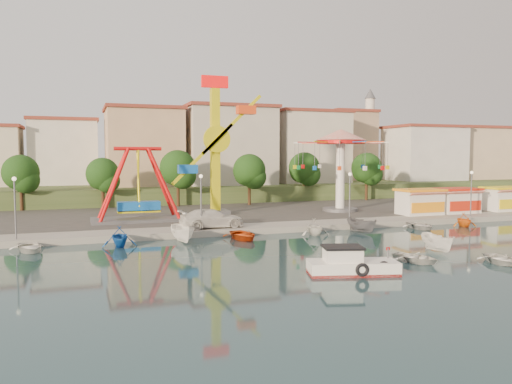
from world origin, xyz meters
name	(u,v)px	position (x,y,z in m)	size (l,w,h in m)	color
ground	(343,256)	(0.00, 0.00, 0.00)	(200.00, 200.00, 0.00)	#142F37
quay_deck	(184,194)	(0.00, 62.00, 0.30)	(200.00, 100.00, 0.60)	#9E998E
asphalt_pad	(231,209)	(0.00, 30.00, 0.60)	(90.00, 28.00, 0.01)	#4C4944
hill_terrace	(179,186)	(0.00, 67.00, 1.50)	(200.00, 60.00, 3.00)	#384C26
pirate_ship_ride	(138,186)	(-12.88, 21.70, 4.39)	(10.00, 5.00, 8.00)	#59595E
kamikaze_tower	(219,149)	(-3.09, 24.72, 8.45)	(7.39, 3.10, 16.50)	#59595E
wave_swinger	(341,151)	(12.33, 22.92, 8.20)	(11.60, 11.60, 10.40)	#59595E
booth_left	(420,202)	(19.57, 16.49, 2.16)	(5.40, 3.78, 3.08)	white
booth_mid	(457,200)	(25.03, 16.49, 2.16)	(5.40, 3.78, 3.08)	white
booth_right	(504,198)	(32.58, 16.49, 2.16)	(5.40, 3.78, 3.08)	white
lamp_post_0	(15,210)	(-24.00, 13.00, 3.10)	(0.14, 0.14, 5.00)	#59595E
lamp_post_1	(201,204)	(-8.00, 13.00, 3.10)	(0.14, 0.14, 5.00)	#59595E
lamp_post_2	(350,199)	(8.00, 13.00, 3.10)	(0.14, 0.14, 5.00)	#59595E
lamp_post_3	(471,195)	(24.00, 13.00, 3.10)	(0.14, 0.14, 5.00)	#59595E
tree_0	(21,173)	(-26.00, 36.98, 5.47)	(4.60, 4.60, 7.19)	#382314
tree_1	(103,174)	(-16.00, 36.24, 5.20)	(4.35, 4.35, 6.80)	#382314
tree_2	(178,168)	(-6.00, 35.81, 5.92)	(5.02, 5.02, 7.85)	#382314
tree_3	(249,170)	(4.00, 34.36, 5.55)	(4.68, 4.68, 7.32)	#382314
tree_4	(304,168)	(14.00, 37.35, 5.75)	(4.86, 4.86, 7.60)	#382314
tree_5	(367,168)	(24.00, 35.54, 5.71)	(4.83, 4.83, 7.54)	#382314
building_1	(63,158)	(-21.33, 51.38, 7.32)	(12.33, 9.01, 8.63)	silver
building_2	(147,150)	(-8.19, 51.96, 8.62)	(11.95, 9.28, 11.23)	tan
building_3	(231,156)	(5.60, 48.80, 7.60)	(12.59, 10.50, 9.20)	beige
building_4	(296,156)	(19.07, 52.20, 7.62)	(10.75, 9.23, 9.24)	beige
building_5	(363,151)	(32.37, 50.33, 8.61)	(12.77, 10.96, 11.21)	tan
building_6	(420,148)	(44.15, 48.77, 9.18)	(8.23, 8.98, 12.36)	silver
building_7	(451,157)	(56.03, 53.70, 7.38)	(11.59, 10.93, 8.76)	beige
minaret	(370,131)	(36.00, 54.00, 12.55)	(2.80, 2.80, 18.00)	silver
cabin_motorboat	(351,266)	(-2.39, -5.23, 0.54)	(6.10, 3.60, 2.02)	white
rowboat_a	(416,258)	(3.80, -3.68, 0.36)	(2.46, 3.45, 0.71)	silver
rowboat_b	(500,259)	(9.26, -5.94, 0.34)	(2.33, 3.27, 0.68)	silver
skiff	(438,243)	(7.98, -0.94, 0.74)	(1.44, 3.83, 1.48)	white
van	(212,218)	(-6.71, 14.00, 1.52)	(2.57, 6.33, 1.84)	silver
moored_boat_0	(30,247)	(-22.69, 9.80, 0.38)	(2.64, 3.70, 0.77)	white
moored_boat_1	(119,236)	(-15.77, 9.80, 0.87)	(2.84, 3.30, 1.74)	#134FAA
moored_boat_2	(183,234)	(-10.41, 9.80, 0.82)	(1.60, 4.25, 1.64)	white
moored_boat_3	(243,235)	(-4.86, 9.80, 0.43)	(3.00, 4.19, 0.87)	#CD4210
moored_boat_4	(315,227)	(2.38, 9.80, 0.82)	(2.67, 3.10, 1.63)	silver
moored_boat_5	(362,225)	(7.56, 9.80, 0.74)	(1.45, 3.84, 1.48)	#5C5B60
moored_boat_6	(421,225)	(14.60, 9.80, 0.39)	(2.70, 3.78, 0.78)	silver
moored_boat_7	(464,220)	(20.19, 9.80, 0.76)	(2.48, 2.88, 1.52)	orange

